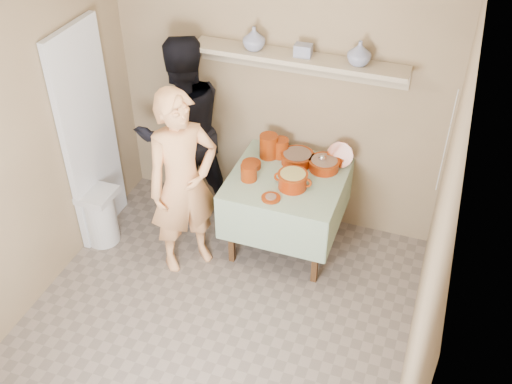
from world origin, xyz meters
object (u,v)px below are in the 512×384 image
at_px(person_helper, 183,130).
at_px(trash_bin, 100,216).
at_px(serving_table, 287,188).
at_px(person_cook, 183,184).
at_px(cazuela_rice, 293,179).

distance_m(person_helper, trash_bin, 1.09).
height_order(serving_table, trash_bin, serving_table).
xyz_separation_m(person_cook, serving_table, (0.75, 0.50, -0.21)).
height_order(person_helper, trash_bin, person_helper).
bearing_deg(cazuela_rice, trash_bin, -167.06).
bearing_deg(serving_table, person_cook, -146.28).
bearing_deg(trash_bin, person_helper, 51.61).
relative_size(cazuela_rice, trash_bin, 0.59).
relative_size(person_helper, trash_bin, 3.23).
bearing_deg(person_cook, trash_bin, 133.67).
xyz_separation_m(cazuela_rice, trash_bin, (-1.70, -0.39, -0.56)).
height_order(person_cook, trash_bin, person_cook).
distance_m(serving_table, trash_bin, 1.74).
bearing_deg(person_cook, serving_table, -14.31).
distance_m(serving_table, cazuela_rice, 0.26).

